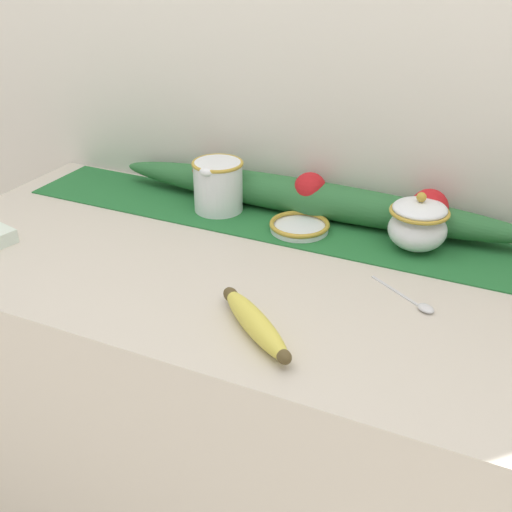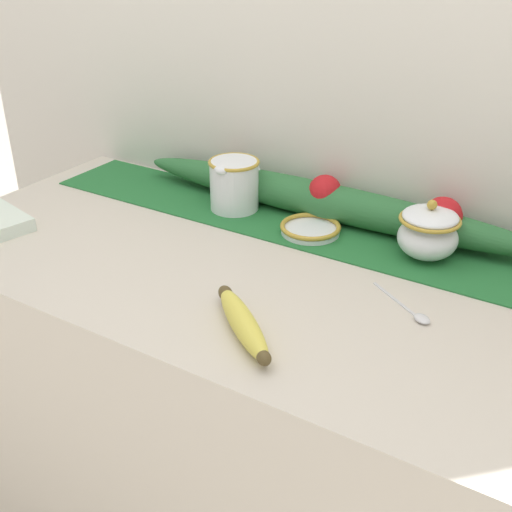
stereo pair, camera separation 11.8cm
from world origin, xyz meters
name	(u,v)px [view 1 (the left image)]	position (x,y,z in m)	size (l,w,h in m)	color
countertop	(257,445)	(0.00, 0.00, 0.46)	(1.46, 0.65, 0.92)	beige
back_wall	(326,85)	(0.00, 0.35, 1.20)	(2.26, 0.04, 2.40)	silver
table_runner	(299,226)	(0.00, 0.21, 0.92)	(1.34, 0.21, 0.00)	#236B33
cream_pitcher	(218,184)	(-0.20, 0.21, 0.98)	(0.12, 0.14, 0.12)	white
sugar_bowl	(418,224)	(0.26, 0.21, 0.98)	(0.12, 0.12, 0.12)	white
small_dish	(299,226)	(0.01, 0.19, 0.93)	(0.13, 0.13, 0.02)	white
banana	(255,323)	(0.09, -0.20, 0.94)	(0.20, 0.17, 0.04)	#DBCC4C
spoon	(420,305)	(0.32, 0.00, 0.92)	(0.14, 0.10, 0.01)	silver
poinsettia_garland	(314,198)	(0.01, 0.28, 0.97)	(0.99, 0.09, 0.11)	#2D6B38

